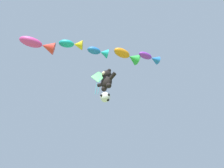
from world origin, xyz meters
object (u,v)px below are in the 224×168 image
at_px(fish_kite_tangerine, 128,56).
at_px(fish_kite_teal, 72,44).
at_px(teddy_bear_kite, 107,80).
at_px(soccer_ball_kite, 105,97).
at_px(fish_kite_cobalt, 99,52).
at_px(fish_kite_magenta, 40,45).
at_px(diamond_kite, 98,78).
at_px(fish_kite_violet, 150,57).

height_order(fish_kite_tangerine, fish_kite_teal, fish_kite_tangerine).
height_order(teddy_bear_kite, fish_kite_teal, fish_kite_teal).
distance_m(soccer_ball_kite, fish_kite_cobalt, 3.65).
bearing_deg(fish_kite_magenta, soccer_ball_kite, 83.35).
distance_m(fish_kite_tangerine, fish_kite_magenta, 6.74).
relative_size(fish_kite_tangerine, fish_kite_magenta, 0.93).
bearing_deg(fish_kite_magenta, fish_kite_tangerine, 59.41).
height_order(fish_kite_tangerine, fish_kite_cobalt, fish_kite_tangerine).
relative_size(soccer_ball_kite, fish_kite_teal, 0.50).
height_order(soccer_ball_kite, diamond_kite, diamond_kite).
relative_size(teddy_bear_kite, fish_kite_cobalt, 1.22).
bearing_deg(fish_kite_tangerine, soccer_ball_kite, 177.14).
bearing_deg(fish_kite_violet, fish_kite_cobalt, -126.63).
height_order(fish_kite_tangerine, fish_kite_magenta, fish_kite_tangerine).
bearing_deg(fish_kite_tangerine, fish_kite_violet, 50.49).
xyz_separation_m(soccer_ball_kite, fish_kite_magenta, (-0.68, -5.88, 1.80)).
relative_size(fish_kite_violet, fish_kite_tangerine, 0.83).
relative_size(fish_kite_violet, fish_kite_teal, 1.06).
height_order(fish_kite_cobalt, fish_kite_magenta, fish_kite_cobalt).
xyz_separation_m(fish_kite_violet, fish_kite_cobalt, (-2.52, -3.39, -0.06)).
height_order(soccer_ball_kite, fish_kite_magenta, fish_kite_magenta).
bearing_deg(fish_kite_teal, fish_kite_violet, 58.31).
relative_size(soccer_ball_kite, diamond_kite, 0.27).
xyz_separation_m(fish_kite_cobalt, fish_kite_teal, (-0.80, -1.98, -0.22)).
distance_m(teddy_bear_kite, fish_kite_teal, 3.91).
bearing_deg(teddy_bear_kite, fish_kite_tangerine, 3.70).
distance_m(soccer_ball_kite, fish_kite_teal, 4.78).
distance_m(teddy_bear_kite, fish_kite_magenta, 5.70).
xyz_separation_m(fish_kite_violet, fish_kite_magenta, (-4.59, -7.19, -0.93)).
height_order(fish_kite_violet, diamond_kite, diamond_kite).
bearing_deg(fish_kite_cobalt, teddy_bear_kite, 118.75).
height_order(teddy_bear_kite, soccer_ball_kite, teddy_bear_kite).
relative_size(soccer_ball_kite, fish_kite_tangerine, 0.39).
height_order(fish_kite_cobalt, diamond_kite, diamond_kite).
height_order(fish_kite_magenta, diamond_kite, diamond_kite).
bearing_deg(fish_kite_cobalt, fish_kite_tangerine, 55.66).
bearing_deg(fish_kite_magenta, teddy_bear_kite, 79.09).
height_order(fish_kite_tangerine, diamond_kite, diamond_kite).
distance_m(fish_kite_cobalt, diamond_kite, 3.98).
distance_m(fish_kite_tangerine, fish_kite_teal, 4.48).
height_order(soccer_ball_kite, fish_kite_teal, fish_kite_teal).
relative_size(fish_kite_teal, diamond_kite, 0.55).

